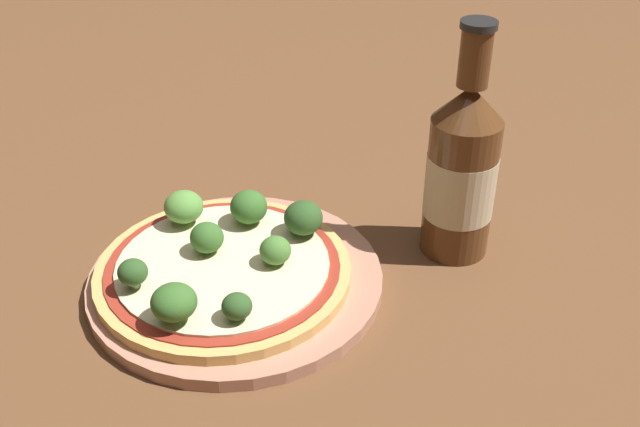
% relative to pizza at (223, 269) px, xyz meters
% --- Properties ---
extents(ground_plane, '(3.00, 3.00, 0.00)m').
position_rel_pizza_xyz_m(ground_plane, '(0.03, 0.02, -0.02)').
color(ground_plane, brown).
extents(plate, '(0.26, 0.26, 0.01)m').
position_rel_pizza_xyz_m(plate, '(0.01, -0.00, -0.01)').
color(plate, tan).
rests_on(plate, ground_plane).
extents(pizza, '(0.22, 0.22, 0.01)m').
position_rel_pizza_xyz_m(pizza, '(0.00, 0.00, 0.00)').
color(pizza, tan).
rests_on(pizza, plate).
extents(broccoli_floret_0, '(0.03, 0.03, 0.03)m').
position_rel_pizza_xyz_m(broccoli_floret_0, '(-0.01, 0.03, 0.02)').
color(broccoli_floret_0, '#7A9E5B').
rests_on(broccoli_floret_0, pizza).
extents(broccoli_floret_1, '(0.04, 0.04, 0.03)m').
position_rel_pizza_xyz_m(broccoli_floret_1, '(0.08, 0.01, 0.02)').
color(broccoli_floret_1, '#7A9E5B').
rests_on(broccoli_floret_1, pizza).
extents(broccoli_floret_2, '(0.04, 0.04, 0.03)m').
position_rel_pizza_xyz_m(broccoli_floret_2, '(-0.01, 0.07, 0.02)').
color(broccoli_floret_2, '#7A9E5B').
rests_on(broccoli_floret_2, pizza).
extents(broccoli_floret_3, '(0.03, 0.03, 0.03)m').
position_rel_pizza_xyz_m(broccoli_floret_3, '(0.04, 0.05, 0.02)').
color(broccoli_floret_3, '#7A9E5B').
rests_on(broccoli_floret_3, pizza).
extents(broccoli_floret_4, '(0.02, 0.02, 0.03)m').
position_rel_pizza_xyz_m(broccoli_floret_4, '(-0.08, -0.01, 0.02)').
color(broccoli_floret_4, '#7A9E5B').
rests_on(broccoli_floret_4, pizza).
extents(broccoli_floret_5, '(0.04, 0.04, 0.03)m').
position_rel_pizza_xyz_m(broccoli_floret_5, '(-0.05, -0.06, 0.03)').
color(broccoli_floret_5, '#7A9E5B').
rests_on(broccoli_floret_5, pizza).
extents(broccoli_floret_6, '(0.03, 0.03, 0.03)m').
position_rel_pizza_xyz_m(broccoli_floret_6, '(0.04, -0.02, 0.02)').
color(broccoli_floret_6, '#7A9E5B').
rests_on(broccoli_floret_6, pizza).
extents(broccoli_floret_7, '(0.02, 0.02, 0.02)m').
position_rel_pizza_xyz_m(broccoli_floret_7, '(-0.01, -0.07, 0.02)').
color(broccoli_floret_7, '#7A9E5B').
rests_on(broccoli_floret_7, pizza).
extents(beer_bottle, '(0.06, 0.06, 0.22)m').
position_rel_pizza_xyz_m(beer_bottle, '(0.22, -0.02, 0.06)').
color(beer_bottle, '#563319').
rests_on(beer_bottle, ground_plane).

